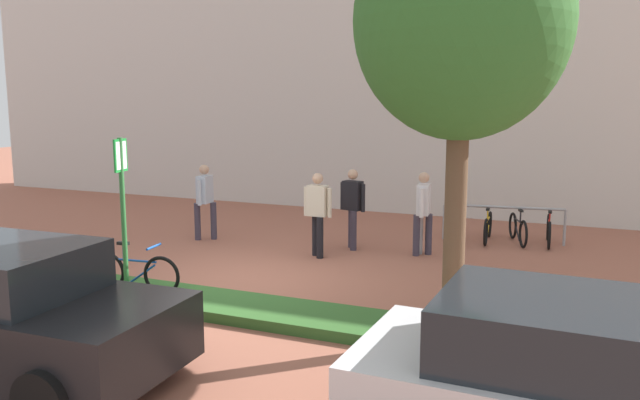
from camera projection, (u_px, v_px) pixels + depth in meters
ground_plane at (244, 281)px, 11.29m from camera, size 60.00×60.00×0.00m
building_facade at (385, 33)px, 17.95m from camera, size 28.00×1.20×10.00m
planter_strip at (242, 308)px, 9.60m from camera, size 7.00×1.10×0.16m
tree_sidewalk at (462, 23)px, 7.82m from camera, size 2.67×2.67×5.61m
parking_sign_post at (122, 194)px, 10.16m from camera, size 0.09×0.36×2.59m
bike_at_sign at (134, 272)px, 10.58m from camera, size 1.68×0.42×0.86m
bike_rack_cluster at (503, 227)px, 14.31m from camera, size 2.64×1.76×0.83m
bollard_steel at (419, 233)px, 13.22m from camera, size 0.16×0.16×0.90m
person_shirt_white at (423, 208)px, 13.03m from camera, size 0.35×0.61×1.72m
person_shirt_blue at (318, 209)px, 12.88m from camera, size 0.61×0.32×1.72m
person_casual_tan at (205, 197)px, 14.47m from camera, size 0.43×0.61×1.72m
person_suited_navy at (353, 204)px, 13.57m from camera, size 0.60×0.38×1.72m
car_white_hatch at (603, 395)px, 5.31m from camera, size 4.35×2.12×1.54m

